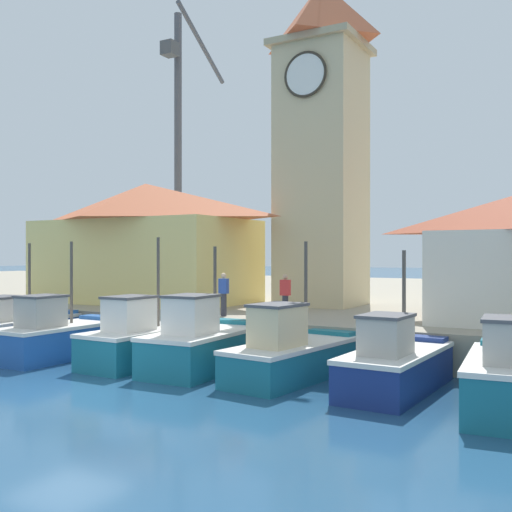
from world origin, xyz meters
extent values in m
plane|color=navy|center=(0.00, 0.00, 0.00)|extent=(300.00, 300.00, 0.00)
cube|color=#9E937F|center=(0.00, 26.99, 0.62)|extent=(120.00, 40.00, 1.24)
cube|color=#196B7F|center=(-9.17, 5.95, 1.21)|extent=(1.54, 0.83, 0.24)
cube|color=#2356A8|center=(-7.24, 4.27, 0.53)|extent=(2.55, 5.05, 1.05)
cube|color=#2356A8|center=(-7.53, 6.42, 1.17)|extent=(1.71, 0.81, 0.24)
cube|color=silver|center=(-7.24, 4.27, 1.10)|extent=(2.62, 5.11, 0.12)
cube|color=beige|center=(-7.13, 3.43, 1.56)|extent=(1.34, 1.59, 0.81)
cube|color=#4C4C51|center=(-7.13, 3.43, 2.01)|extent=(1.43, 1.68, 0.08)
cylinder|color=#4C4742|center=(-7.32, 4.87, 2.58)|extent=(0.10, 0.10, 2.83)
torus|color=black|center=(-8.31, 4.37, 0.53)|extent=(0.19, 0.53, 0.52)
cube|color=#2356A8|center=(-4.35, 3.64, 0.52)|extent=(1.88, 4.39, 1.05)
cube|color=#2356A8|center=(-4.33, 5.57, 1.17)|extent=(1.56, 0.62, 0.24)
cube|color=silver|center=(-4.35, 3.64, 1.10)|extent=(1.94, 4.45, 0.12)
cube|color=#B2ADA3|center=(-4.35, 2.88, 1.64)|extent=(1.11, 1.32, 0.97)
cube|color=#4C4C51|center=(-4.35, 2.88, 2.17)|extent=(1.19, 1.40, 0.08)
cylinder|color=#4C4742|center=(-4.34, 4.19, 2.58)|extent=(0.10, 0.10, 2.85)
torus|color=black|center=(-5.34, 3.87, 0.52)|extent=(0.13, 0.52, 0.52)
cube|color=#196B7F|center=(-1.11, 4.37, 0.52)|extent=(1.92, 4.71, 1.05)
cube|color=#196B7F|center=(-1.07, 6.45, 1.17)|extent=(1.56, 0.63, 0.24)
cube|color=silver|center=(-1.11, 4.37, 1.10)|extent=(1.98, 4.77, 0.12)
cube|color=silver|center=(-1.13, 3.55, 1.67)|extent=(1.12, 1.42, 1.02)
cube|color=#4C4C51|center=(-1.13, 3.55, 2.21)|extent=(1.21, 1.51, 0.08)
cylinder|color=#4C4742|center=(-1.10, 4.95, 2.64)|extent=(0.10, 0.10, 2.97)
torus|color=black|center=(-2.10, 4.62, 0.52)|extent=(0.13, 0.52, 0.52)
cube|color=#196B7F|center=(1.17, 4.41, 0.55)|extent=(2.15, 4.69, 1.10)
cube|color=#196B7F|center=(1.09, 6.47, 1.22)|extent=(1.69, 0.67, 0.24)
cube|color=silver|center=(1.17, 4.41, 1.15)|extent=(2.21, 4.75, 0.12)
cube|color=silver|center=(1.20, 3.61, 1.75)|extent=(1.23, 1.43, 1.07)
cube|color=#4C4C51|center=(1.20, 3.61, 2.32)|extent=(1.32, 1.52, 0.08)
cylinder|color=#4C4742|center=(1.15, 4.99, 2.51)|extent=(0.10, 0.10, 2.60)
torus|color=black|center=(0.10, 4.60, 0.55)|extent=(0.14, 0.52, 0.52)
cube|color=#196B7F|center=(4.13, 4.59, 0.46)|extent=(2.34, 5.10, 0.92)
cube|color=#196B7F|center=(4.40, 6.79, 1.04)|extent=(1.56, 0.78, 0.24)
cube|color=silver|center=(4.13, 4.59, 0.97)|extent=(2.41, 5.17, 0.12)
cube|color=beige|center=(4.03, 3.74, 1.58)|extent=(1.23, 1.59, 1.10)
cube|color=#4C4C51|center=(4.03, 3.74, 2.17)|extent=(1.32, 1.68, 0.08)
cylinder|color=#4C4742|center=(4.21, 5.21, 2.49)|extent=(0.10, 0.10, 2.91)
torus|color=black|center=(3.21, 4.95, 0.46)|extent=(0.18, 0.53, 0.52)
cube|color=navy|center=(7.14, 4.50, 0.48)|extent=(1.92, 4.69, 0.96)
cube|color=navy|center=(7.23, 6.55, 1.08)|extent=(1.48, 0.67, 0.24)
cube|color=silver|center=(7.14, 4.50, 1.01)|extent=(1.98, 4.75, 0.12)
cube|color=#B2ADA3|center=(7.10, 3.69, 1.53)|extent=(1.09, 1.43, 0.92)
cube|color=#4C4C51|center=(7.10, 3.69, 2.03)|extent=(1.17, 1.51, 0.08)
cylinder|color=#4C4742|center=(7.16, 5.08, 2.37)|extent=(0.10, 0.10, 2.60)
torus|color=black|center=(6.21, 4.77, 0.48)|extent=(0.14, 0.52, 0.52)
torus|color=black|center=(8.97, 3.87, 0.56)|extent=(0.17, 0.53, 0.52)
cube|color=beige|center=(0.75, 14.43, 7.05)|extent=(3.42, 3.42, 11.62)
cube|color=tan|center=(0.75, 14.43, 13.01)|extent=(3.92, 3.92, 0.30)
pyramid|color=#C1603D|center=(0.75, 14.43, 14.60)|extent=(3.92, 3.92, 2.86)
cylinder|color=white|center=(0.75, 12.65, 11.32)|extent=(1.88, 0.12, 1.88)
torus|color=#332D23|center=(0.75, 12.61, 11.32)|extent=(2.00, 0.12, 2.00)
cube|color=#E5D17A|center=(-7.61, 12.05, 3.22)|extent=(10.23, 5.83, 3.96)
pyramid|color=#C1603D|center=(-7.61, 12.05, 6.13)|extent=(10.63, 6.23, 1.84)
cube|color=#353539|center=(-15.11, 24.64, 1.84)|extent=(2.00, 2.00, 1.20)
cylinder|color=#4C4C51|center=(-15.11, 24.64, 11.88)|extent=(0.56, 0.56, 18.87)
cylinder|color=#4C4C51|center=(-15.78, 28.69, 20.34)|extent=(1.72, 8.31, 4.05)
cube|color=#4C4C4C|center=(-14.90, 23.38, 18.31)|extent=(1.00, 1.00, 1.00)
cylinder|color=#33333D|center=(-0.51, 8.08, 1.67)|extent=(0.22, 0.22, 0.85)
cube|color=#2D4CA5|center=(-0.51, 8.08, 2.37)|extent=(0.34, 0.22, 0.56)
sphere|color=beige|center=(-0.51, 8.08, 2.76)|extent=(0.20, 0.20, 0.20)
cylinder|color=#33333D|center=(1.99, 8.26, 1.67)|extent=(0.22, 0.22, 0.85)
cube|color=red|center=(1.99, 8.26, 2.37)|extent=(0.34, 0.22, 0.56)
sphere|color=tan|center=(1.99, 8.26, 2.76)|extent=(0.20, 0.20, 0.20)
camera|label=1|loc=(11.62, -10.84, 3.55)|focal=42.00mm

